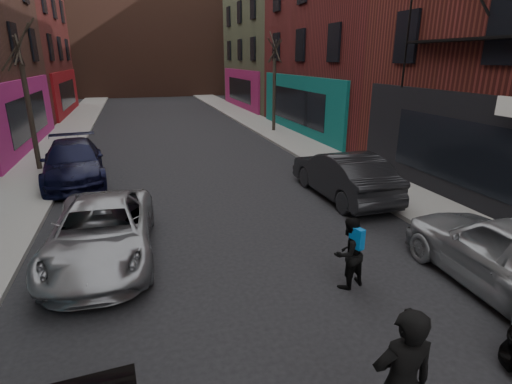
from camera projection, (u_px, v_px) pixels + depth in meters
sidewalk_left at (74, 126)px, 27.49m from camera, size 2.50×84.00×0.13m
sidewalk_right at (249, 118)px, 30.92m from camera, size 2.50×84.00×0.13m
building_far at (145, 37)px, 50.59m from camera, size 40.00×10.00×14.00m
tree_left_far at (26, 88)px, 15.56m from camera, size 2.00×2.00×6.50m
tree_right_far at (274, 75)px, 24.36m from camera, size 2.00×2.00×6.80m
parked_left_far at (102, 232)px, 9.20m from camera, size 2.52×5.03×1.37m
parked_left_end at (73, 162)px, 15.07m from camera, size 2.67×5.41×1.51m
parked_right_end at (343, 175)px, 13.34m from camera, size 1.72×4.81×1.58m
pedestrian at (349, 253)px, 8.03m from camera, size 0.86×0.75×1.51m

